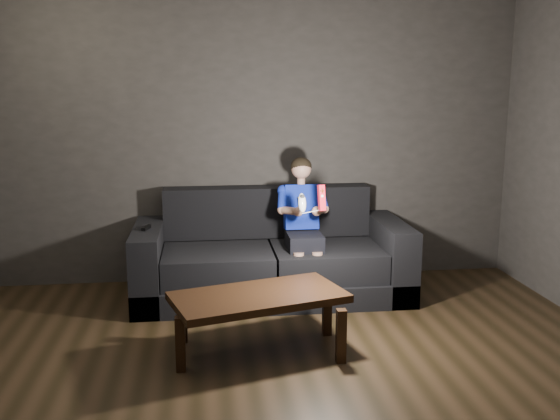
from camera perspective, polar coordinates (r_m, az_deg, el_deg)
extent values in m
plane|color=black|center=(3.80, 0.66, -17.46)|extent=(5.00, 5.00, 0.00)
cube|color=#34302E|center=(5.84, -2.62, 6.62)|extent=(5.00, 0.04, 2.70)
cube|color=#34302E|center=(1.04, 20.60, -17.16)|extent=(5.00, 0.04, 2.70)
cube|color=black|center=(5.55, -0.77, -6.81)|extent=(2.36, 1.02, 0.20)
cube|color=black|center=(5.35, -5.70, -5.03)|extent=(0.93, 0.72, 0.25)
cube|color=black|center=(5.45, 4.31, -4.70)|extent=(0.93, 0.72, 0.25)
cube|color=black|center=(5.78, -1.21, -0.12)|extent=(1.89, 0.24, 0.46)
cube|color=black|center=(5.47, -11.94, -4.90)|extent=(0.24, 1.02, 0.64)
cube|color=black|center=(5.69, 9.95, -4.19)|extent=(0.24, 1.02, 0.64)
cube|color=black|center=(5.35, 2.23, -2.86)|extent=(0.29, 0.37, 0.14)
cube|color=#140A9F|center=(5.48, 1.93, 0.31)|extent=(0.29, 0.21, 0.41)
cube|color=yellow|center=(5.38, 2.07, 0.75)|extent=(0.09, 0.09, 0.10)
cube|color=red|center=(5.38, 2.08, 0.75)|extent=(0.06, 0.06, 0.06)
cylinder|color=tan|center=(5.44, 1.94, 2.63)|extent=(0.07, 0.07, 0.06)
sphere|color=tan|center=(5.42, 1.95, 3.80)|extent=(0.18, 0.18, 0.18)
ellipsoid|color=black|center=(5.43, 1.94, 4.02)|extent=(0.19, 0.19, 0.16)
cylinder|color=#140A9F|center=(5.38, 0.14, 0.90)|extent=(0.08, 0.22, 0.19)
cylinder|color=#140A9F|center=(5.43, 3.92, 0.98)|extent=(0.08, 0.22, 0.19)
cylinder|color=tan|center=(5.24, 0.93, 0.13)|extent=(0.14, 0.23, 0.10)
cylinder|color=tan|center=(5.28, 3.76, 0.20)|extent=(0.14, 0.23, 0.10)
sphere|color=tan|center=(5.16, 1.67, -0.16)|extent=(0.08, 0.08, 0.08)
sphere|color=tan|center=(5.18, 3.37, -0.11)|extent=(0.08, 0.08, 0.08)
cylinder|color=tan|center=(5.21, 1.71, -5.70)|extent=(0.09, 0.09, 0.33)
cylinder|color=tan|center=(5.23, 3.41, -5.63)|extent=(0.09, 0.09, 0.33)
cube|color=red|center=(4.95, 3.83, 1.12)|extent=(0.06, 0.08, 0.21)
cube|color=maroon|center=(4.92, 3.89, 1.75)|extent=(0.03, 0.02, 0.03)
cylinder|color=silver|center=(4.93, 3.88, 0.92)|extent=(0.02, 0.01, 0.02)
ellipsoid|color=silver|center=(4.94, 2.03, 0.64)|extent=(0.08, 0.11, 0.17)
cylinder|color=black|center=(4.89, 2.11, 1.26)|extent=(0.03, 0.01, 0.03)
cube|color=black|center=(5.34, -12.14, -1.60)|extent=(0.07, 0.15, 0.03)
cube|color=black|center=(5.38, -12.10, -1.33)|extent=(0.02, 0.02, 0.00)
cube|color=black|center=(4.33, -1.97, -7.97)|extent=(1.28, 0.89, 0.05)
cube|color=black|center=(4.18, -9.09, -12.01)|extent=(0.06, 0.06, 0.37)
cube|color=black|center=(4.27, 5.60, -11.40)|extent=(0.06, 0.06, 0.37)
cube|color=black|center=(4.62, -8.89, -9.66)|extent=(0.06, 0.06, 0.37)
cube|color=black|center=(4.70, 4.32, -9.18)|extent=(0.06, 0.06, 0.37)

